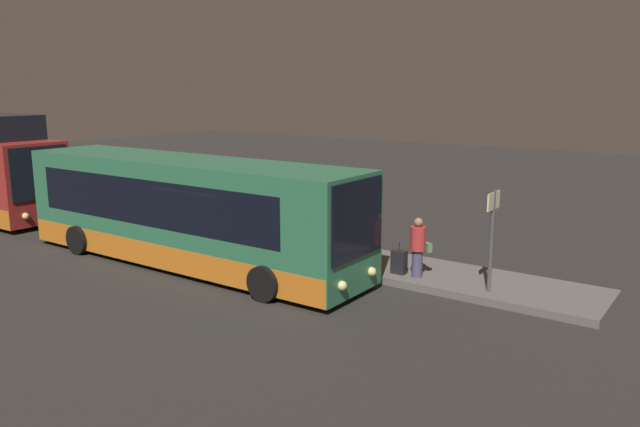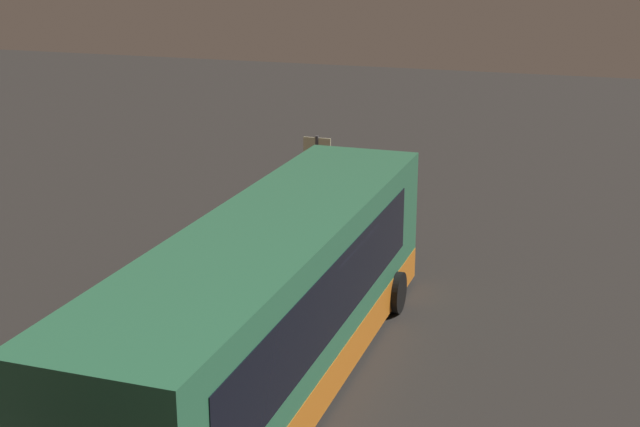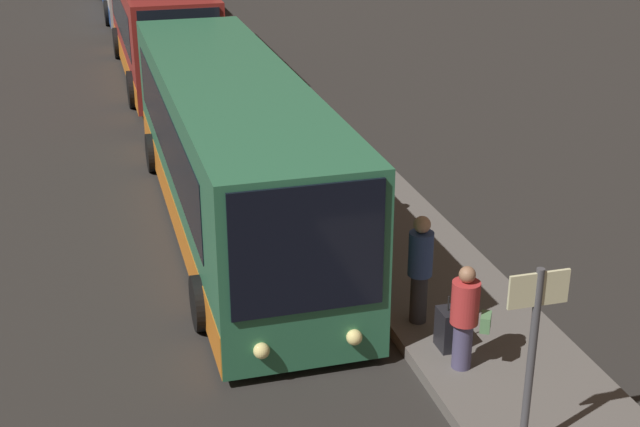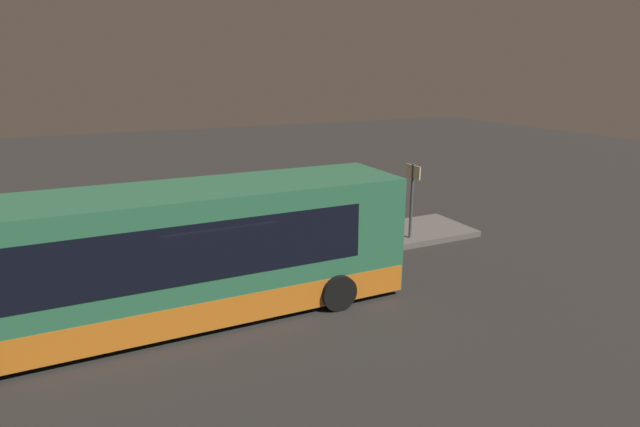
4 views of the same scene
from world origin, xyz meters
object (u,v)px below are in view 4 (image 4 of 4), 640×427
at_px(passenger_waiting, 358,220).
at_px(sign_post, 412,191).
at_px(suitcase, 343,238).
at_px(bus_lead, 156,259).
at_px(passenger_boarding, 187,240).
at_px(passenger_with_bags, 320,223).

distance_m(passenger_waiting, sign_post, 2.15).
relative_size(passenger_waiting, suitcase, 1.84).
height_order(bus_lead, passenger_waiting, bus_lead).
xyz_separation_m(suitcase, sign_post, (2.55, -0.06, 1.30)).
distance_m(bus_lead, passenger_boarding, 2.49).
distance_m(passenger_waiting, passenger_with_bags, 1.44).
height_order(passenger_boarding, sign_post, sign_post).
relative_size(passenger_waiting, passenger_with_bags, 0.89).
bearing_deg(sign_post, bus_lead, -166.30).
bearing_deg(bus_lead, passenger_waiting, 18.33).
bearing_deg(suitcase, sign_post, -1.37).
xyz_separation_m(passenger_boarding, passenger_with_bags, (4.00, -0.17, 0.01)).
relative_size(passenger_waiting, sign_post, 0.63).
distance_m(bus_lead, sign_post, 8.77).
bearing_deg(passenger_with_bags, suitcase, -41.82).
xyz_separation_m(passenger_boarding, suitcase, (4.88, -0.06, -0.65)).
distance_m(passenger_with_bags, suitcase, 1.11).
distance_m(passenger_with_bags, sign_post, 3.49).
xyz_separation_m(bus_lead, passenger_boarding, (1.09, 2.20, -0.39)).
bearing_deg(bus_lead, passenger_with_bags, 21.73).
height_order(bus_lead, sign_post, bus_lead).
relative_size(bus_lead, suitcase, 13.54).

